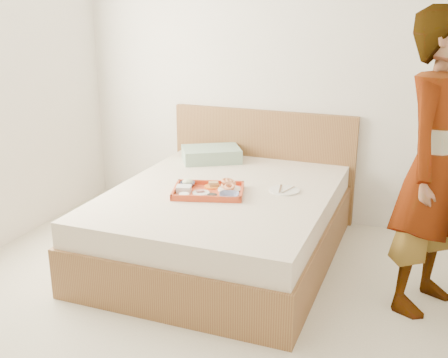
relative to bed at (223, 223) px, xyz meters
The scene contains 16 objects.
ground 1.04m from the bed, 86.58° to the right, with size 3.50×4.00×0.01m, color beige.
wall_back 1.44m from the bed, 86.58° to the left, with size 3.50×0.01×2.60m, color silver.
bed is the anchor object (origin of this frame).
headboard 0.99m from the bed, 90.00° to the left, with size 1.65×0.06×0.95m, color brown.
pillow 0.85m from the bed, 118.49° to the left, with size 0.49×0.33×0.12m, color #8AB290.
tray 0.32m from the bed, 119.08° to the right, with size 0.50×0.36×0.05m, color #C54818.
prawn_plate 0.29m from the bed, 18.50° to the right, with size 0.17×0.17×0.01m, color white.
navy_bowl_big 0.37m from the bed, 56.30° to the right, with size 0.14×0.14×0.03m, color #1C2147.
sauce_dish 0.37m from the bed, 87.05° to the right, with size 0.07×0.07×0.03m, color black.
meat_plate 0.34m from the bed, 121.78° to the right, with size 0.12×0.12×0.01m, color white.
bread_plate 0.29m from the bed, behind, with size 0.12×0.12×0.01m, color orange.
salad_bowl 0.40m from the bed, 168.06° to the right, with size 0.11×0.11×0.03m, color #1C2147.
plastic_tub 0.42m from the bed, 142.17° to the right, with size 0.10×0.09×0.05m, color silver.
cheese_round 0.44m from the bed, 123.22° to the right, with size 0.07×0.07×0.03m, color white.
dinner_plate 0.53m from the bed, 17.46° to the left, with size 0.22×0.22×0.01m, color white.
person 1.59m from the bed, ahead, with size 0.67×0.44×1.84m, color beige.
Camera 1 is at (1.32, -2.53, 1.84)m, focal length 43.78 mm.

